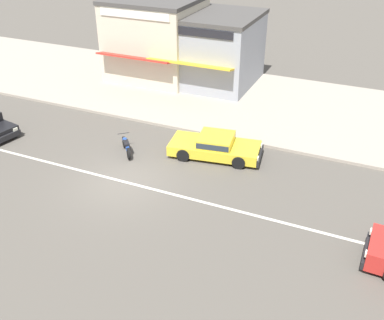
{
  "coord_description": "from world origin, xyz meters",
  "views": [
    {
      "loc": [
        9.31,
        -13.67,
        10.56
      ],
      "look_at": [
        2.51,
        1.64,
        0.8
      ],
      "focal_mm": 42.0,
      "sensor_mm": 36.0,
      "label": 1
    }
  ],
  "objects_px": {
    "sedan_yellow_5": "(216,146)",
    "shopfront_mid_block": "(156,38)",
    "shopfront_corner_warung": "(209,48)",
    "motorcycle_1": "(126,145)"
  },
  "relations": [
    {
      "from": "motorcycle_1",
      "to": "shopfront_corner_warung",
      "type": "bearing_deg",
      "value": 89.95
    },
    {
      "from": "sedan_yellow_5",
      "to": "shopfront_mid_block",
      "type": "relative_size",
      "value": 0.76
    },
    {
      "from": "sedan_yellow_5",
      "to": "shopfront_mid_block",
      "type": "height_order",
      "value": "shopfront_mid_block"
    },
    {
      "from": "sedan_yellow_5",
      "to": "motorcycle_1",
      "type": "relative_size",
      "value": 3.24
    },
    {
      "from": "motorcycle_1",
      "to": "shopfront_mid_block",
      "type": "height_order",
      "value": "shopfront_mid_block"
    },
    {
      "from": "sedan_yellow_5",
      "to": "shopfront_corner_warung",
      "type": "distance_m",
      "value": 9.95
    },
    {
      "from": "shopfront_corner_warung",
      "to": "shopfront_mid_block",
      "type": "bearing_deg",
      "value": -173.21
    },
    {
      "from": "motorcycle_1",
      "to": "shopfront_mid_block",
      "type": "xyz_separation_m",
      "value": [
        -3.59,
        9.98,
        2.28
      ]
    },
    {
      "from": "sedan_yellow_5",
      "to": "shopfront_corner_warung",
      "type": "xyz_separation_m",
      "value": [
        -3.99,
        8.94,
        1.81
      ]
    },
    {
      "from": "shopfront_corner_warung",
      "to": "shopfront_mid_block",
      "type": "distance_m",
      "value": 3.64
    }
  ]
}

